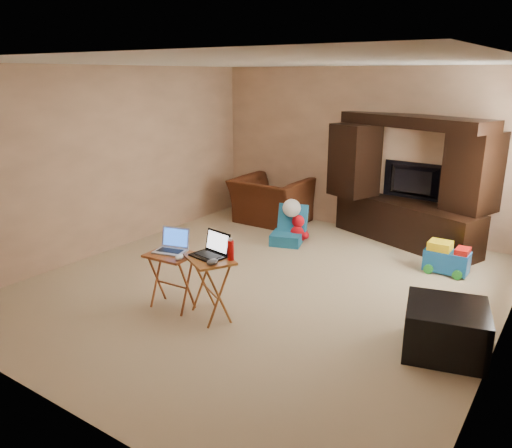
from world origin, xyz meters
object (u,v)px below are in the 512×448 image
Objects in this scene: television at (412,182)px; push_toy at (447,257)px; entertainment_center at (409,181)px; plush_toy at (298,228)px; ottoman at (446,329)px; mouse_left at (179,257)px; laptop_right at (208,245)px; laptop_left at (170,241)px; recliner at (271,201)px; water_bottle at (231,250)px; tray_table_right at (211,288)px; child_rocker at (287,225)px; mouse_right at (212,262)px; tray_table_left at (172,281)px.

television is 1.74× the size of push_toy.
plush_toy is (-1.30, -0.84, -0.71)m from entertainment_center.
ottoman is 5.58× the size of mouse_left.
laptop_left is at bearing -162.74° from laptop_right.
recliner is 3.43× the size of laptop_right.
plush_toy is 2.13× the size of water_bottle.
entertainment_center reaches higher than recliner.
ottoman is at bearing -36.87° from plush_toy.
laptop_left is at bearing -146.57° from tray_table_right.
mouse_left reaches higher than child_rocker.
mouse_left is (-0.24, -0.16, -0.12)m from laptop_right.
mouse_right is at bearing 113.83° from recliner.
tray_table_right is (-0.87, -3.60, -0.56)m from television.
mouse_right is 0.66× the size of water_bottle.
laptop_left is at bearing -106.81° from child_rocker.
tray_table_right is at bearing -123.27° from push_toy.
laptop_right reaches higher than recliner.
ottoman is 5.32× the size of mouse_right.
television is 3.89m from laptop_left.
child_rocker is 0.83× the size of ottoman.
tray_table_right reaches higher than tray_table_left.
water_bottle is at bearing -80.72° from entertainment_center.
television is at bearing -169.27° from recliner.
tray_table_right is (0.47, 0.07, 0.01)m from tray_table_left.
recliner is at bearing 116.93° from child_rocker.
ottoman is at bearing 0.62° from laptop_left.
water_bottle is (0.48, 0.22, 0.10)m from mouse_left.
water_bottle reaches higher than plush_toy.
recliner is 1.66× the size of ottoman.
water_bottle is (0.07, 0.20, 0.07)m from mouse_right.
laptop_left reaches higher than child_rocker.
laptop_right is (1.27, -3.18, 0.39)m from recliner.
entertainment_center is 3.62m from mouse_right.
laptop_right is 0.25m from water_bottle.
tray_table_right is 0.44m from mouse_left.
tray_table_left reaches higher than push_toy.
laptop_right reaches higher than water_bottle.
recliner is 3.07m from push_toy.
ottoman is 2.09m from water_bottle.
television is 3.92m from mouse_left.
push_toy is 3.37m from mouse_left.
push_toy is 4.34× the size of mouse_left.
television is at bearing 128.37° from push_toy.
water_bottle is at bearing -75.71° from plush_toy.
tray_table_right is at bearing 26.31° from mouse_left.
water_bottle is at bearing 116.21° from recliner.
push_toy is at bearing 36.25° from laptop_left.
mouse_right is (-1.56, -2.68, 0.46)m from push_toy.
plush_toy is at bearing -126.61° from entertainment_center.
television is at bearing 110.58° from entertainment_center.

